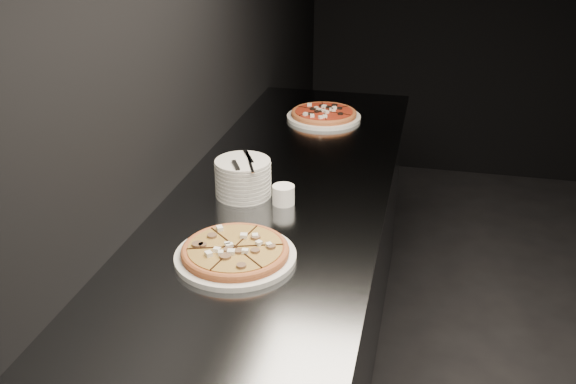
% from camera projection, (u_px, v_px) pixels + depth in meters
% --- Properties ---
extents(wall_left, '(0.02, 5.00, 2.80)m').
position_uv_depth(wall_left, '(175.00, 46.00, 2.13)').
color(wall_left, black).
rests_on(wall_left, floor).
extents(counter, '(0.74, 2.44, 0.92)m').
position_uv_depth(counter, '(284.00, 296.00, 2.46)').
color(counter, slate).
rests_on(counter, floor).
extents(pizza_mushroom, '(0.39, 0.39, 0.04)m').
position_uv_depth(pizza_mushroom, '(235.00, 252.00, 1.81)').
color(pizza_mushroom, silver).
rests_on(pizza_mushroom, counter).
extents(pizza_tomato, '(0.37, 0.37, 0.04)m').
position_uv_depth(pizza_tomato, '(324.00, 114.00, 2.93)').
color(pizza_tomato, silver).
rests_on(pizza_tomato, counter).
extents(plate_stack, '(0.19, 0.19, 0.13)m').
position_uv_depth(plate_stack, '(243.00, 178.00, 2.18)').
color(plate_stack, silver).
rests_on(plate_stack, counter).
extents(cutlery, '(0.08, 0.20, 0.01)m').
position_uv_depth(cutlery, '(243.00, 162.00, 2.13)').
color(cutlery, silver).
rests_on(cutlery, plate_stack).
extents(ramekin, '(0.07, 0.07, 0.06)m').
position_uv_depth(ramekin, '(283.00, 194.00, 2.12)').
color(ramekin, white).
rests_on(ramekin, counter).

